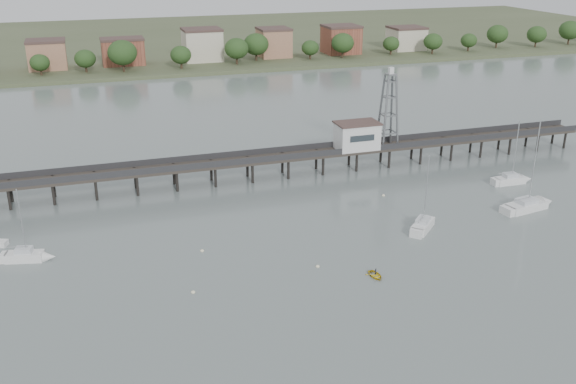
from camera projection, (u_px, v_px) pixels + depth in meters
name	position (u px, v px, depth m)	size (l,w,h in m)	color
ground_plane	(365.00, 375.00, 66.29)	(500.00, 500.00, 0.00)	slate
pier	(231.00, 162.00, 118.06)	(150.00, 5.00, 5.50)	#2D2823
pier_building	(357.00, 135.00, 124.14)	(8.40, 5.40, 5.30)	silver
lattice_tower	(389.00, 111.00, 124.37)	(3.20, 3.20, 15.50)	slate
sailboat_d	(534.00, 205.00, 107.38)	(10.31, 4.57, 16.29)	white
sailboat_b	(32.00, 256.00, 89.72)	(7.01, 3.44, 11.28)	white
sailboat_e	(515.00, 180.00, 118.46)	(7.55, 2.30, 12.50)	white
sailboat_c	(425.00, 223.00, 100.23)	(6.98, 6.85, 12.58)	white
yellow_dinghy	(375.00, 277.00, 85.66)	(2.03, 0.59, 2.85)	gold
dinghy_occupant	(375.00, 277.00, 85.66)	(0.35, 0.96, 0.23)	black
mooring_buoys	(280.00, 245.00, 94.23)	(88.50, 23.40, 0.39)	#FCF3C4
far_shore	(138.00, 42.00, 278.31)	(500.00, 170.00, 10.40)	#475133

